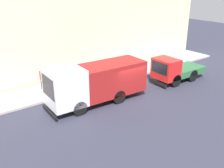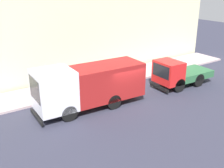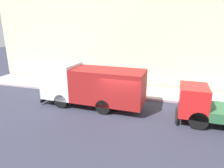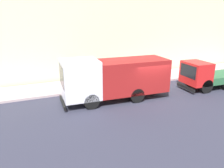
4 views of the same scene
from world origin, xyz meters
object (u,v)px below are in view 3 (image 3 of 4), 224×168
pedestrian_walking (87,75)px  small_flatbed_truck (211,107)px  traffic_cone_orange (76,87)px  large_utility_truck (91,84)px

pedestrian_walking → small_flatbed_truck: bearing=53.5°
traffic_cone_orange → large_utility_truck: bearing=-134.7°
small_flatbed_truck → large_utility_truck: bearing=87.8°
large_utility_truck → small_flatbed_truck: (-0.54, -7.77, -0.56)m
large_utility_truck → pedestrian_walking: (4.46, 2.23, -0.59)m
large_utility_truck → traffic_cone_orange: bearing=47.8°
traffic_cone_orange → pedestrian_walking: bearing=-5.9°
small_flatbed_truck → traffic_cone_orange: small_flatbed_truck is taller
large_utility_truck → pedestrian_walking: large_utility_truck is taller
large_utility_truck → small_flatbed_truck: bearing=-91.5°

